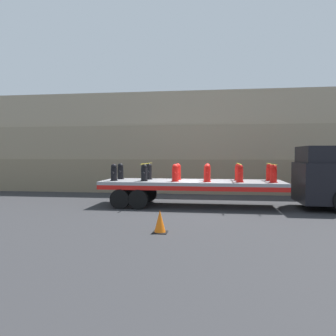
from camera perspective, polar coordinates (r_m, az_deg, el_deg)
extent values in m
plane|color=#2D2D30|center=(15.84, 4.15, -6.65)|extent=(120.00, 120.00, 0.00)
cube|color=#84755B|center=(22.01, 5.25, -1.30)|extent=(60.00, 3.00, 2.17)
cube|color=gray|center=(22.13, 5.29, 4.35)|extent=(60.00, 3.00, 2.17)
cube|color=tan|center=(22.47, 5.33, 9.89)|extent=(60.00, 3.00, 2.17)
cube|color=black|center=(16.45, 25.77, -2.30)|extent=(2.43, 2.57, 1.81)
cube|color=black|center=(16.33, 25.04, 2.15)|extent=(1.70, 2.36, 0.74)
cylinder|color=black|center=(17.80, 25.84, -4.09)|extent=(1.10, 0.28, 1.10)
cube|color=gray|center=(15.70, 4.16, -2.49)|extent=(8.55, 2.55, 0.15)
cube|color=red|center=(14.49, 3.84, -3.59)|extent=(8.55, 0.08, 0.20)
cube|color=red|center=(16.94, 4.44, -2.74)|extent=(8.55, 0.08, 0.20)
cylinder|color=black|center=(14.97, -5.21, -5.45)|extent=(0.89, 0.30, 0.89)
cylinder|color=black|center=(17.24, -3.43, -4.42)|extent=(0.89, 0.30, 0.89)
cylinder|color=black|center=(15.18, -8.36, -5.35)|extent=(0.89, 0.30, 0.89)
cylinder|color=black|center=(17.43, -6.19, -4.36)|extent=(0.89, 0.30, 0.89)
cylinder|color=black|center=(15.82, -9.39, -2.15)|extent=(0.37, 0.37, 0.03)
cylinder|color=black|center=(15.80, -9.40, -1.11)|extent=(0.29, 0.29, 0.61)
sphere|color=black|center=(15.78, -9.40, 0.23)|extent=(0.28, 0.28, 0.28)
cylinder|color=black|center=(15.58, -9.64, -0.88)|extent=(0.13, 0.15, 0.13)
cylinder|color=black|center=(16.01, -9.16, -0.80)|extent=(0.13, 0.15, 0.13)
cylinder|color=black|center=(16.89, -8.26, -1.87)|extent=(0.37, 0.37, 0.03)
cylinder|color=black|center=(16.87, -8.26, -0.88)|extent=(0.29, 0.29, 0.61)
sphere|color=black|center=(16.85, -8.27, 0.36)|extent=(0.28, 0.28, 0.28)
cylinder|color=black|center=(16.65, -8.48, -0.68)|extent=(0.13, 0.15, 0.13)
cylinder|color=black|center=(17.08, -8.05, -0.60)|extent=(0.13, 0.15, 0.13)
cylinder|color=black|center=(15.44, -4.17, -2.24)|extent=(0.37, 0.37, 0.03)
cylinder|color=black|center=(15.42, -4.17, -1.16)|extent=(0.29, 0.29, 0.61)
sphere|color=black|center=(15.41, -4.18, 0.20)|extent=(0.28, 0.28, 0.28)
cylinder|color=black|center=(15.20, -4.35, -0.94)|extent=(0.13, 0.15, 0.13)
cylinder|color=black|center=(15.64, -4.00, -0.85)|extent=(0.13, 0.15, 0.13)
cylinder|color=black|center=(16.54, -3.36, -1.93)|extent=(0.37, 0.37, 0.03)
cylinder|color=black|center=(16.52, -3.36, -0.93)|extent=(0.29, 0.29, 0.61)
sphere|color=black|center=(16.50, -3.36, 0.34)|extent=(0.28, 0.28, 0.28)
cylinder|color=black|center=(16.30, -3.51, -0.72)|extent=(0.13, 0.15, 0.13)
cylinder|color=black|center=(16.73, -3.21, -0.64)|extent=(0.13, 0.15, 0.13)
cylinder|color=red|center=(15.20, 1.26, -2.30)|extent=(0.37, 0.37, 0.03)
cylinder|color=red|center=(15.18, 1.26, -1.21)|extent=(0.29, 0.29, 0.61)
sphere|color=red|center=(15.17, 1.26, 0.18)|extent=(0.28, 0.28, 0.28)
cylinder|color=red|center=(14.96, 1.16, -0.98)|extent=(0.13, 0.15, 0.13)
cylinder|color=red|center=(15.40, 1.36, -0.89)|extent=(0.13, 0.15, 0.13)
cylinder|color=red|center=(16.31, 1.72, -1.99)|extent=(0.37, 0.37, 0.03)
cylinder|color=red|center=(16.30, 1.72, -0.97)|extent=(0.29, 0.29, 0.61)
sphere|color=red|center=(16.28, 1.72, 0.32)|extent=(0.28, 0.28, 0.28)
cylinder|color=red|center=(16.07, 1.63, -0.76)|extent=(0.13, 0.15, 0.13)
cylinder|color=red|center=(16.51, 1.80, -0.68)|extent=(0.13, 0.15, 0.13)
cylinder|color=red|center=(15.10, 6.81, -2.35)|extent=(0.37, 0.37, 0.03)
cylinder|color=red|center=(15.08, 6.82, -1.25)|extent=(0.29, 0.29, 0.61)
sphere|color=red|center=(15.07, 6.82, 0.15)|extent=(0.28, 0.28, 0.28)
cylinder|color=red|center=(14.86, 6.80, -1.02)|extent=(0.13, 0.15, 0.13)
cylinder|color=red|center=(15.30, 6.83, -0.92)|extent=(0.13, 0.15, 0.13)
cylinder|color=red|center=(16.22, 6.89, -2.03)|extent=(0.37, 0.37, 0.03)
cylinder|color=red|center=(16.20, 6.89, -1.01)|extent=(0.29, 0.29, 0.61)
sphere|color=red|center=(16.19, 6.90, 0.29)|extent=(0.28, 0.28, 0.28)
cylinder|color=red|center=(15.98, 6.88, -0.79)|extent=(0.13, 0.15, 0.13)
cylinder|color=red|center=(16.42, 6.91, -0.71)|extent=(0.13, 0.15, 0.13)
cylinder|color=red|center=(15.15, 12.38, -2.37)|extent=(0.37, 0.37, 0.03)
cylinder|color=red|center=(15.13, 12.39, -1.28)|extent=(0.29, 0.29, 0.61)
sphere|color=red|center=(15.11, 12.41, 0.11)|extent=(0.28, 0.28, 0.28)
cylinder|color=red|center=(14.90, 12.46, -1.05)|extent=(0.13, 0.15, 0.13)
cylinder|color=red|center=(15.34, 12.33, -0.95)|extent=(0.13, 0.15, 0.13)
cylinder|color=red|center=(16.26, 12.08, -2.05)|extent=(0.37, 0.37, 0.03)
cylinder|color=red|center=(16.24, 12.09, -1.03)|extent=(0.29, 0.29, 0.61)
sphere|color=red|center=(16.23, 12.10, 0.26)|extent=(0.28, 0.28, 0.28)
cylinder|color=red|center=(16.02, 12.15, -0.82)|extent=(0.13, 0.15, 0.13)
cylinder|color=red|center=(16.46, 12.03, -0.73)|extent=(0.13, 0.15, 0.13)
cylinder|color=red|center=(15.33, 17.88, -2.37)|extent=(0.37, 0.37, 0.03)
cylinder|color=red|center=(15.31, 17.89, -1.29)|extent=(0.29, 0.29, 0.61)
sphere|color=red|center=(15.29, 17.91, 0.08)|extent=(0.28, 0.28, 0.28)
cylinder|color=red|center=(15.09, 18.04, -1.07)|extent=(0.13, 0.15, 0.13)
cylinder|color=red|center=(15.53, 17.75, -0.97)|extent=(0.13, 0.15, 0.13)
cylinder|color=red|center=(16.43, 17.20, -2.06)|extent=(0.37, 0.37, 0.03)
cylinder|color=red|center=(16.41, 17.21, -1.05)|extent=(0.29, 0.29, 0.61)
sphere|color=red|center=(16.40, 17.23, 0.23)|extent=(0.28, 0.28, 0.28)
cylinder|color=red|center=(16.19, 17.34, -0.84)|extent=(0.13, 0.15, 0.13)
cylinder|color=red|center=(16.63, 17.09, -0.75)|extent=(0.13, 0.15, 0.13)
cube|color=yellow|center=(15.95, -3.76, 0.80)|extent=(0.05, 2.75, 0.01)
cube|color=yellow|center=(15.66, 12.25, 0.72)|extent=(0.05, 2.75, 0.01)
cube|color=yellow|center=(15.84, 17.56, 0.69)|extent=(0.05, 2.75, 0.01)
cube|color=black|center=(10.54, -1.41, -11.13)|extent=(0.47, 0.47, 0.03)
cone|color=orange|center=(10.46, -1.41, -9.20)|extent=(0.36, 0.36, 0.70)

